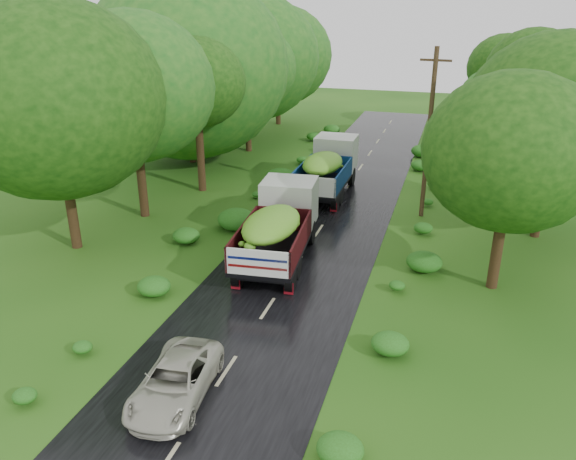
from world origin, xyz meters
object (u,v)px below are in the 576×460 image
at_px(truck_near, 280,223).
at_px(truck_far, 328,166).
at_px(utility_pole, 429,133).
at_px(car, 175,381).

relative_size(truck_near, truck_far, 1.04).
distance_m(truck_far, utility_pole, 6.75).
distance_m(truck_far, car, 19.62).
bearing_deg(truck_near, truck_far, 84.99).
height_order(truck_near, utility_pole, utility_pole).
relative_size(truck_far, utility_pole, 0.81).
bearing_deg(utility_pole, truck_near, -121.04).
bearing_deg(car, truck_far, 84.55).
height_order(car, utility_pole, utility_pole).
bearing_deg(car, truck_near, 84.45).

